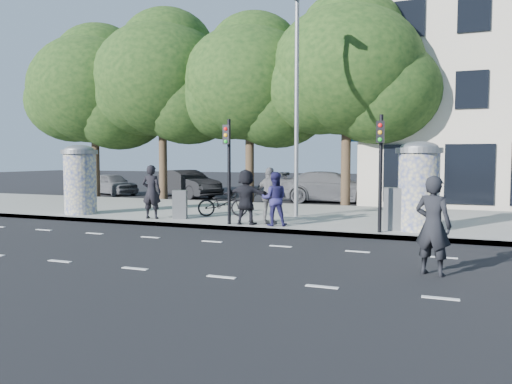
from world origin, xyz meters
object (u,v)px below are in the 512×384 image
at_px(ped_e, 270,196).
at_px(bicycle, 223,203).
at_px(traffic_pole_far, 380,161).
at_px(street_lamp, 296,89).
at_px(ped_f, 246,197).
at_px(traffic_pole_near, 228,160).
at_px(ad_column_left, 80,178).
at_px(car_left, 112,184).
at_px(man_road, 433,225).
at_px(ped_b, 152,192).
at_px(ped_c, 274,199).
at_px(car_right, 331,187).
at_px(ad_column_right, 418,184).
at_px(cabinet_right, 394,209).
at_px(car_mid, 187,184).
at_px(cabinet_left, 180,204).

bearing_deg(ped_e, bicycle, -27.36).
xyz_separation_m(traffic_pole_far, ped_e, (-3.55, 0.50, -1.15)).
height_order(street_lamp, ped_f, street_lamp).
distance_m(traffic_pole_near, bicycle, 2.75).
relative_size(ad_column_left, traffic_pole_near, 0.78).
distance_m(ped_f, car_left, 17.11).
xyz_separation_m(traffic_pole_near, man_road, (6.40, -4.28, -1.24)).
xyz_separation_m(ped_b, ped_c, (4.66, -0.13, -0.10)).
bearing_deg(bicycle, car_right, -37.72).
relative_size(ad_column_right, cabinet_right, 2.09).
distance_m(traffic_pole_far, ped_b, 8.07).
bearing_deg(ped_b, traffic_pole_far, 168.86).
bearing_deg(cabinet_right, ad_column_left, 174.93).
relative_size(ad_column_right, street_lamp, 0.33).
relative_size(man_road, car_mid, 0.41).
xyz_separation_m(traffic_pole_near, cabinet_right, (5.13, 0.71, -1.45)).
height_order(ped_e, ped_f, ped_e).
bearing_deg(ad_column_left, car_left, 121.97).
xyz_separation_m(ped_c, car_mid, (-9.17, 10.60, -0.22)).
bearing_deg(man_road, street_lamp, -35.15).
bearing_deg(ad_column_left, ped_e, -1.51).
bearing_deg(cabinet_right, cabinet_left, 174.46).
height_order(traffic_pole_near, bicycle, traffic_pole_near).
height_order(street_lamp, cabinet_left, street_lamp).
bearing_deg(car_left, bicycle, -106.53).
distance_m(ped_b, man_road, 10.66).
distance_m(traffic_pole_near, ped_e, 1.77).
height_order(cabinet_right, car_left, cabinet_right).
distance_m(cabinet_left, car_right, 10.39).
bearing_deg(ad_column_left, cabinet_right, -0.00).
height_order(ped_b, bicycle, ped_b).
bearing_deg(car_right, ad_column_left, 135.33).
relative_size(traffic_pole_far, ped_c, 1.98).
height_order(ad_column_right, car_mid, ad_column_right).
bearing_deg(traffic_pole_near, ped_f, 23.67).
relative_size(man_road, car_left, 0.50).
bearing_deg(bicycle, car_left, 28.61).
height_order(ad_column_left, car_right, ad_column_left).
xyz_separation_m(traffic_pole_far, man_road, (1.60, -4.28, -1.24)).
bearing_deg(ped_b, traffic_pole_near, 164.67).
bearing_deg(man_road, cabinet_left, -10.51).
bearing_deg(man_road, car_right, -50.14).
height_order(ped_c, bicycle, ped_c).
bearing_deg(cabinet_right, street_lamp, 145.14).
xyz_separation_m(cabinet_right, car_left, (-18.04, 10.11, -0.11)).
relative_size(traffic_pole_far, ped_b, 1.78).
relative_size(ped_e, man_road, 0.94).
relative_size(ped_c, ped_e, 0.92).
xyz_separation_m(man_road, bicycle, (-7.52, 6.22, -0.35)).
bearing_deg(ped_b, ped_c, 170.00).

